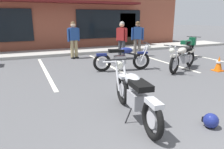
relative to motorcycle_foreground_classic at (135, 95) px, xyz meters
The scene contains 13 objects.
ground_plane 0.99m from the motorcycle_foreground_classic, 84.04° to the left, with size 80.00×80.00×0.00m, color #515154.
sidewalk_kerb 8.03m from the motorcycle_foreground_classic, 89.35° to the left, with size 22.00×1.80×0.14m, color #A8A59E.
brick_storefront_building 12.21m from the motorcycle_foreground_classic, 89.56° to the left, with size 16.62×6.63×3.47m.
painted_stall_lines 4.45m from the motorcycle_foreground_classic, 88.82° to the left, with size 12.24×4.80×0.01m.
motorcycle_foreground_classic is the anchor object (origin of this frame).
motorcycle_red_sportbike 4.33m from the motorcycle_foreground_classic, 37.35° to the left, with size 1.94×1.21×0.98m.
motorcycle_blue_standard 6.56m from the motorcycle_foreground_classic, 39.39° to the left, with size 1.88×1.32×0.98m.
motorcycle_orange_scrambler 3.71m from the motorcycle_foreground_classic, 67.17° to the left, with size 2.09×0.77×0.98m.
person_in_shorts_foreground 6.00m from the motorcycle_foreground_classic, 66.37° to the left, with size 0.39×0.58×1.68m.
person_by_back_row 6.45m from the motorcycle_foreground_classic, 86.28° to the left, with size 0.61×0.33×1.68m.
person_near_building 6.67m from the motorcycle_foreground_classic, 59.61° to the left, with size 0.57×0.40×1.68m.
helmet_on_pavement 1.37m from the motorcycle_foreground_classic, 40.15° to the right, with size 0.26×0.26×0.26m.
traffic_cone 4.97m from the motorcycle_foreground_classic, 23.91° to the left, with size 0.34×0.34×0.53m.
Camera 1 is at (-1.94, -0.63, 1.84)m, focal length 33.99 mm.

